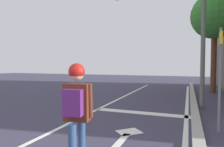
{
  "coord_description": "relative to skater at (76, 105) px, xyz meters",
  "views": [
    {
      "loc": [
        2.97,
        0.0,
        1.63
      ],
      "look_at": [
        1.05,
        4.95,
        1.39
      ],
      "focal_mm": 31.81,
      "sensor_mm": 36.0,
      "label": 1
    }
  ],
  "objects": [
    {
      "name": "skater",
      "position": [
        0.0,
        0.0,
        0.0
      ],
      "size": [
        0.43,
        0.6,
        1.56
      ],
      "color": "navy",
      "rests_on": "skateboard"
    },
    {
      "name": "lane_line_center",
      "position": [
        -1.62,
        3.61,
        -1.06
      ],
      "size": [
        0.12,
        20.0,
        0.01
      ],
      "primitive_type": "cube",
      "color": "white",
      "rests_on": "ground"
    },
    {
      "name": "roadside_tree",
      "position": [
        2.82,
        10.62,
        3.38
      ],
      "size": [
        2.67,
        2.67,
        5.83
      ],
      "color": "brown",
      "rests_on": "ground"
    },
    {
      "name": "stop_bar",
      "position": [
        -0.03,
        4.17,
        -1.06
      ],
      "size": [
        3.19,
        0.4,
        0.01
      ],
      "primitive_type": "cube",
      "color": "white",
      "rests_on": "ground"
    },
    {
      "name": "curb_strip",
      "position": [
        1.67,
        3.61,
        -0.99
      ],
      "size": [
        0.24,
        24.0,
        0.14
      ],
      "primitive_type": "cube",
      "color": "#A7A398",
      "rests_on": "ground"
    },
    {
      "name": "traffic_signal_mast",
      "position": [
        0.61,
        5.66,
        2.83
      ],
      "size": [
        5.09,
        0.34,
        5.53
      ],
      "color": "#5D6356",
      "rests_on": "ground"
    },
    {
      "name": "lane_arrow_stem",
      "position": [
        0.13,
        1.34,
        -1.06
      ],
      "size": [
        0.16,
        1.4,
        0.01
      ],
      "primitive_type": "cube",
      "color": "white",
      "rests_on": "ground"
    },
    {
      "name": "lane_line_curbside",
      "position": [
        1.42,
        3.61,
        -1.06
      ],
      "size": [
        0.12,
        20.0,
        0.01
      ],
      "primitive_type": "cube",
      "color": "white",
      "rests_on": "ground"
    },
    {
      "name": "lane_arrow_head",
      "position": [
        0.13,
        2.19,
        -1.06
      ],
      "size": [
        0.71,
        0.71,
        0.01
      ],
      "primitive_type": "cube",
      "rotation": [
        0.0,
        0.0,
        0.79
      ],
      "color": "white",
      "rests_on": "ground"
    },
    {
      "name": "street_sign_post",
      "position": [
        2.15,
        2.93,
        0.56
      ],
      "size": [
        0.06,
        0.44,
        2.5
      ],
      "color": "slate",
      "rests_on": "ground"
    }
  ]
}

